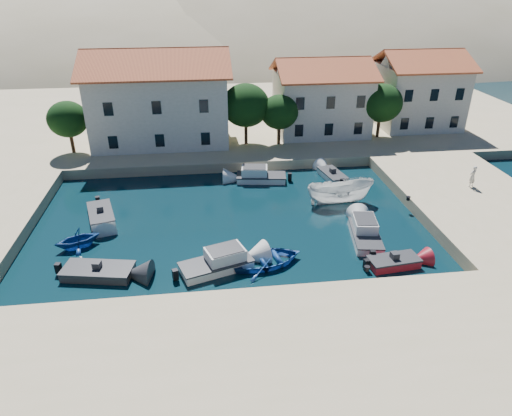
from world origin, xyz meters
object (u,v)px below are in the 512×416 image
Objects in this scene: cabin_cruiser_south at (216,263)px; boat_east at (339,203)px; cabin_cruiser_east at (365,234)px; rowboat_south at (267,264)px; building_right at (418,88)px; building_mid at (321,95)px; building_left at (159,95)px; pedestrian at (473,176)px.

boat_east is (10.89, 8.58, -0.48)m from cabin_cruiser_south.
boat_east is at bearing 10.73° from cabin_cruiser_east.
rowboat_south is at bearing -14.41° from cabin_cruiser_south.
rowboat_south is (-21.86, -26.20, -5.47)m from building_right.
building_right is (12.00, 1.00, 0.25)m from building_mid.
cabin_cruiser_south is at bearing -79.04° from building_left.
cabin_cruiser_south is (4.74, -24.45, -5.46)m from building_left.
building_mid is 29.09m from cabin_cruiser_south.
building_right is 4.99× the size of pedestrian.
building_left is 18.04m from building_mid.
cabin_cruiser_east is (-14.21, -23.97, -5.00)m from building_right.
building_left reaches higher than building_mid.
building_left is 2.56× the size of boat_east.
boat_east is at bearing -97.99° from building_mid.
cabin_cruiser_east is (15.79, -21.97, -5.46)m from building_left.
building_mid is at bearing -33.56° from rowboat_south.
cabin_cruiser_east reaches higher than boat_east.
building_mid reaches higher than cabin_cruiser_south.
building_left is 26.22m from rowboat_south.
building_left is 2.96× the size of cabin_cruiser_east.
building_mid is at bearing 3.18° from building_left.
rowboat_south is 20.83m from pedestrian.
rowboat_south is 11.21m from boat_east.
building_right reaches higher than cabin_cruiser_south.
boat_east is (-2.37, -16.87, -5.22)m from building_mid.
rowboat_south is at bearing -111.36° from building_mid.
building_right is 34.56m from rowboat_south.
pedestrian is (22.48, 8.39, 1.47)m from cabin_cruiser_south.
pedestrian is at bearing -53.41° from cabin_cruiser_east.
building_right is 1.90× the size of cabin_cruiser_east.
pedestrian is (27.21, -16.06, -3.99)m from building_left.
cabin_cruiser_east is (-2.21, -22.97, -4.75)m from building_mid.
building_mid is at bearing 3.75° from cabin_cruiser_east.
boat_east is (7.49, 8.34, 0.00)m from rowboat_south.
cabin_cruiser_south is (-13.26, -25.45, -4.75)m from building_mid.
rowboat_south is 2.60× the size of pedestrian.
building_mid is 12.04m from building_right.
cabin_cruiser_south reaches higher than boat_east.
building_left is at bearing -54.98° from pedestrian.
building_mid is 23.56m from cabin_cruiser_east.
boat_east is at bearing -54.13° from rowboat_south.
cabin_cruiser_south reaches higher than rowboat_south.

